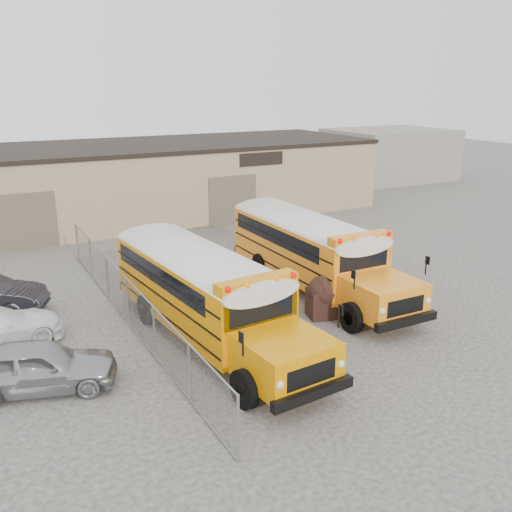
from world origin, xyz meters
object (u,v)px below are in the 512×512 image
tarp_bundle (323,296)px  car_silver (38,366)px  school_bus_left (133,244)px  school_bus_right (242,216)px

tarp_bundle → car_silver: 10.20m
school_bus_left → car_silver: bearing=-123.9°
tarp_bundle → car_silver: size_ratio=0.37×
school_bus_left → tarp_bundle: (5.16, -6.86, -1.00)m
school_bus_right → tarp_bundle: bearing=-98.3°
school_bus_left → tarp_bundle: bearing=-53.1°
tarp_bundle → car_silver: tarp_bundle is taller
school_bus_left → tarp_bundle: school_bus_left is taller
tarp_bundle → school_bus_right: bearing=81.7°
school_bus_left → school_bus_right: 7.00m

